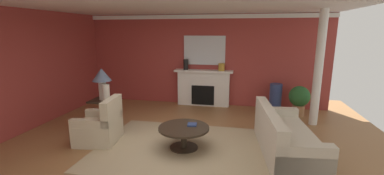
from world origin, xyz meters
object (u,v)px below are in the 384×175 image
object	(u,v)px
fireplace	(203,89)
side_table	(104,112)
table_lamp	(102,78)
potted_plant	(299,98)
vase_tall_corner	(275,98)
coffee_table	(184,132)
vase_on_side_table	(106,93)
vase_mantel_left	(186,64)
mantel_mirror	(204,50)
vase_mantel_right	(221,67)
sofa	(284,139)
armchair_near_window	(100,128)

from	to	relation	value
fireplace	side_table	xyz separation A→B (m)	(-2.03, -2.38, -0.13)
table_lamp	potted_plant	bearing A→B (deg)	21.57
vase_tall_corner	potted_plant	world-z (taller)	same
potted_plant	coffee_table	bearing A→B (deg)	-135.10
coffee_table	side_table	bearing A→B (deg)	160.99
side_table	vase_on_side_table	world-z (taller)	vase_on_side_table
vase_mantel_left	potted_plant	xyz separation A→B (m)	(3.28, -0.45, -0.79)
fireplace	vase_on_side_table	world-z (taller)	fireplace
mantel_mirror	side_table	distance (m)	3.48
mantel_mirror	vase_on_side_table	distance (m)	3.33
vase_mantel_right	vase_mantel_left	xyz separation A→B (m)	(-1.10, 0.00, 0.05)
vase_mantel_right	mantel_mirror	bearing A→B (deg)	162.82
vase_mantel_right	side_table	bearing A→B (deg)	-137.83
vase_mantel_right	vase_tall_corner	xyz separation A→B (m)	(1.58, -0.25, -0.82)
table_lamp	vase_mantel_left	size ratio (longest dim) A/B	2.31
fireplace	vase_mantel_left	world-z (taller)	vase_mantel_left
fireplace	vase_mantel_right	world-z (taller)	vase_mantel_right
vase_mantel_right	vase_on_side_table	xyz separation A→B (m)	(-2.43, -2.45, -0.33)
mantel_mirror	sofa	world-z (taller)	mantel_mirror
vase_tall_corner	coffee_table	bearing A→B (deg)	-125.69
vase_mantel_left	potted_plant	distance (m)	3.41
vase_tall_corner	side_table	bearing A→B (deg)	-153.37
sofa	coffee_table	bearing A→B (deg)	-174.82
vase_on_side_table	mantel_mirror	bearing A→B (deg)	54.43
mantel_mirror	potted_plant	bearing A→B (deg)	-12.86
table_lamp	vase_tall_corner	size ratio (longest dim) A/B	0.90
fireplace	vase_on_side_table	size ratio (longest dim) A/B	4.52
sofa	side_table	distance (m)	4.09
mantel_mirror	armchair_near_window	bearing A→B (deg)	-117.35
fireplace	table_lamp	size ratio (longest dim) A/B	2.40
vase_mantel_left	vase_on_side_table	size ratio (longest dim) A/B	0.82
table_lamp	vase_tall_corner	distance (m)	4.72
vase_mantel_left	armchair_near_window	bearing A→B (deg)	-110.21
side_table	vase_mantel_left	size ratio (longest dim) A/B	2.15
armchair_near_window	side_table	world-z (taller)	armchair_near_window
vase_mantel_left	vase_on_side_table	xyz separation A→B (m)	(-1.33, -2.45, -0.38)
vase_mantel_right	sofa	bearing A→B (deg)	-63.08
vase_mantel_left	potted_plant	size ratio (longest dim) A/B	0.39
side_table	vase_mantel_right	bearing A→B (deg)	42.17
side_table	table_lamp	xyz separation A→B (m)	(-0.00, 0.00, 0.82)
sofa	vase_on_side_table	world-z (taller)	vase_on_side_table
table_lamp	potted_plant	size ratio (longest dim) A/B	0.90
table_lamp	vase_on_side_table	world-z (taller)	table_lamp
table_lamp	vase_mantel_right	xyz separation A→B (m)	(2.58, 2.33, 0.01)
vase_on_side_table	potted_plant	world-z (taller)	vase_on_side_table
fireplace	sofa	bearing A→B (deg)	-55.55
vase_on_side_table	table_lamp	bearing A→B (deg)	141.34
coffee_table	vase_on_side_table	xyz separation A→B (m)	(-1.98, 0.62, 0.56)
sofa	vase_mantel_left	world-z (taller)	vase_mantel_left
armchair_near_window	table_lamp	bearing A→B (deg)	113.75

